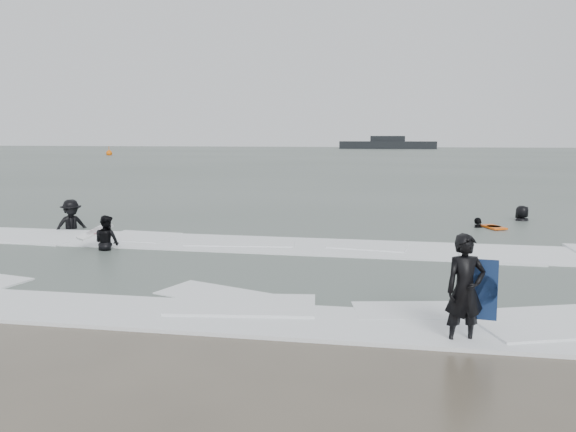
% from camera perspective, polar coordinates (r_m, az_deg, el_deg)
% --- Properties ---
extents(ground, '(320.00, 320.00, 0.00)m').
position_cam_1_polar(ground, '(10.86, -5.08, -9.44)').
color(ground, brown).
rests_on(ground, ground).
extents(sea, '(320.00, 320.00, 0.00)m').
position_cam_1_polar(sea, '(90.05, 9.14, 5.96)').
color(sea, '#47544C').
rests_on(sea, ground).
extents(surfer_centre, '(0.76, 0.63, 1.79)m').
position_cam_1_polar(surfer_centre, '(9.56, 17.31, -12.28)').
color(surfer_centre, black).
rests_on(surfer_centre, ground).
extents(surfer_wading, '(0.95, 0.85, 1.60)m').
position_cam_1_polar(surfer_wading, '(16.91, -17.87, -3.43)').
color(surfer_wading, black).
rests_on(surfer_wading, ground).
extents(surfer_breaker, '(1.39, 1.41, 1.95)m').
position_cam_1_polar(surfer_breaker, '(20.95, -21.09, -1.42)').
color(surfer_breaker, black).
rests_on(surfer_breaker, ground).
extents(surfer_right_near, '(0.95, 0.88, 1.56)m').
position_cam_1_polar(surfer_right_near, '(21.07, 18.74, -1.25)').
color(surfer_right_near, black).
rests_on(surfer_right_near, ground).
extents(surfer_right_far, '(1.04, 0.98, 1.79)m').
position_cam_1_polar(surfer_right_far, '(23.35, 22.65, -0.57)').
color(surfer_right_far, black).
rests_on(surfer_right_far, ground).
extents(surf_foam, '(30.03, 9.06, 0.09)m').
position_cam_1_polar(surf_foam, '(14.32, -0.99, -4.92)').
color(surf_foam, white).
rests_on(surf_foam, ground).
extents(bodyboards, '(12.78, 11.99, 1.25)m').
position_cam_1_polar(bodyboards, '(15.09, 5.96, -2.51)').
color(bodyboards, '#0F2047').
rests_on(bodyboards, ground).
extents(buoy, '(1.00, 1.00, 1.65)m').
position_cam_1_polar(buoy, '(100.47, -17.71, 6.10)').
color(buoy, '#EB5F0A').
rests_on(buoy, ground).
extents(vessel_horizon, '(24.34, 4.35, 3.30)m').
position_cam_1_polar(vessel_horizon, '(146.86, 10.08, 7.19)').
color(vessel_horizon, black).
rests_on(vessel_horizon, ground).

